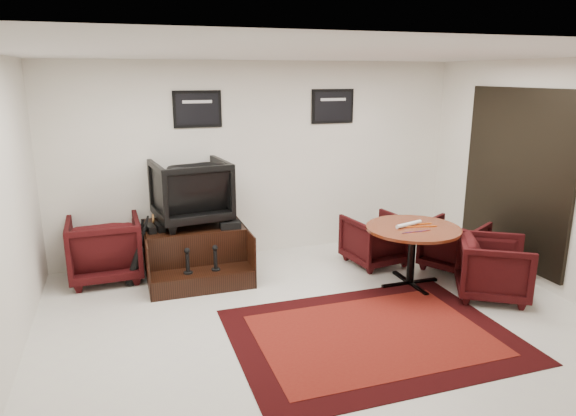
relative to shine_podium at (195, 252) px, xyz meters
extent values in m
plane|color=silver|center=(1.10, -1.91, -0.31)|extent=(6.00, 6.00, 0.00)
cube|color=silver|center=(1.10, 0.59, 1.09)|extent=(6.00, 0.02, 2.80)
cube|color=silver|center=(1.10, -4.41, 1.09)|extent=(6.00, 0.02, 2.80)
cube|color=silver|center=(4.10, -1.91, 1.09)|extent=(0.02, 5.00, 2.80)
cube|color=white|center=(1.10, -1.91, 2.49)|extent=(6.00, 5.00, 0.02)
cube|color=black|center=(4.07, -1.21, 0.99)|extent=(0.05, 1.90, 2.30)
cube|color=black|center=(4.06, -1.21, 0.99)|extent=(0.02, 1.72, 2.12)
cube|color=black|center=(4.06, -1.21, 0.99)|extent=(0.03, 0.05, 2.12)
cube|color=black|center=(0.20, 0.57, 1.84)|extent=(0.66, 0.03, 0.50)
cube|color=black|center=(0.20, 0.55, 1.84)|extent=(0.58, 0.01, 0.42)
cube|color=silver|center=(0.20, 0.55, 1.94)|extent=(0.40, 0.00, 0.04)
cube|color=black|center=(2.20, 0.57, 1.84)|extent=(0.66, 0.03, 0.50)
cube|color=black|center=(2.20, 0.55, 1.84)|extent=(0.58, 0.01, 0.42)
cube|color=silver|center=(2.20, 0.55, 1.94)|extent=(0.40, 0.00, 0.04)
cube|color=black|center=(1.47, -2.30, -0.30)|extent=(2.84, 2.13, 0.01)
cube|color=#5B110D|center=(1.47, -2.30, -0.30)|extent=(2.33, 1.62, 0.01)
cube|color=black|center=(0.00, 0.09, 0.03)|extent=(1.29, 0.95, 0.67)
cube|color=black|center=(0.00, -0.58, -0.19)|extent=(1.29, 0.38, 0.24)
cube|color=black|center=(-0.64, -0.10, 0.03)|extent=(0.02, 1.33, 0.67)
cube|color=black|center=(0.64, -0.10, 0.03)|extent=(0.02, 1.33, 0.67)
cylinder|color=black|center=(-0.17, -0.58, -0.06)|extent=(0.11, 0.11, 0.02)
cylinder|color=black|center=(-0.17, -0.58, 0.07)|extent=(0.04, 0.04, 0.24)
sphere|color=black|center=(-0.17, -0.58, 0.23)|extent=(0.07, 0.07, 0.07)
cylinder|color=black|center=(0.17, -0.58, -0.06)|extent=(0.11, 0.11, 0.02)
cylinder|color=black|center=(0.17, -0.58, 0.07)|extent=(0.04, 0.04, 0.24)
sphere|color=black|center=(0.17, -0.58, 0.23)|extent=(0.07, 0.07, 0.07)
imported|color=black|center=(0.00, 0.14, 0.84)|extent=(1.03, 0.98, 0.96)
cube|color=black|center=(-0.56, -0.09, 0.41)|extent=(0.14, 0.27, 0.09)
cube|color=black|center=(-0.45, -0.07, 0.41)|extent=(0.14, 0.27, 0.09)
cube|color=black|center=(0.44, -0.26, 0.40)|extent=(0.27, 0.19, 0.09)
imported|color=black|center=(-1.14, 0.19, 0.15)|extent=(0.91, 0.86, 0.92)
cylinder|color=#48170A|center=(2.55, -1.24, 0.44)|extent=(1.17, 1.17, 0.04)
cylinder|color=black|center=(2.55, -1.24, 0.08)|extent=(0.09, 0.09, 0.69)
cube|color=black|center=(2.55, -1.24, -0.29)|extent=(0.78, 0.06, 0.03)
cube|color=black|center=(2.55, -1.24, -0.29)|extent=(0.06, 0.78, 0.03)
imported|color=black|center=(2.47, -0.42, 0.08)|extent=(0.85, 0.81, 0.77)
imported|color=black|center=(3.40, -0.95, 0.07)|extent=(0.96, 0.98, 0.76)
imported|color=black|center=(3.29, -1.88, 0.09)|extent=(1.03, 1.05, 0.80)
cylinder|color=silver|center=(2.52, -1.19, 0.48)|extent=(0.42, 0.17, 0.05)
cylinder|color=#D3510B|center=(2.63, -1.26, 0.46)|extent=(0.44, 0.12, 0.01)
cylinder|color=#D3510B|center=(2.63, -1.16, 0.46)|extent=(0.45, 0.06, 0.01)
cylinder|color=#4C1933|center=(2.33, -1.43, 0.46)|extent=(0.10, 0.03, 0.01)
cylinder|color=#4C1933|center=(2.39, -1.43, 0.46)|extent=(0.10, 0.03, 0.01)
cylinder|color=#4C1933|center=(2.45, -1.43, 0.46)|extent=(0.10, 0.03, 0.01)
cylinder|color=#4C1933|center=(2.51, -1.43, 0.46)|extent=(0.10, 0.03, 0.01)
cylinder|color=#4C1933|center=(2.57, -1.43, 0.46)|extent=(0.10, 0.03, 0.01)
cylinder|color=#4C1933|center=(2.63, -1.43, 0.46)|extent=(0.10, 0.03, 0.01)
camera|label=1|loc=(-0.86, -6.57, 2.31)|focal=32.00mm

